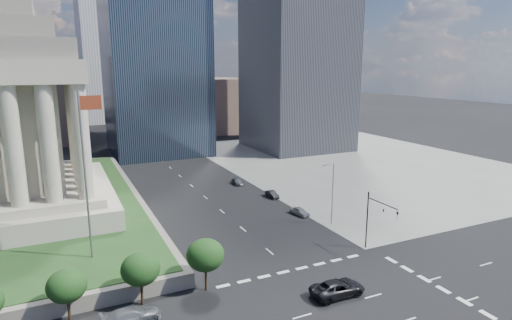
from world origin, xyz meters
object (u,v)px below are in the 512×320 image
pickup_truck (338,288)px  parked_sedan_far (237,181)px  flagpole (86,166)px  street_lamp_north (332,190)px  traffic_signal_ne (377,216)px  parked_sedan_near (300,211)px  parked_sedan_mid (272,194)px  suv_grey (131,316)px

pickup_truck → parked_sedan_far: 46.69m
flagpole → street_lamp_north: 35.95m
parked_sedan_far → flagpole: bearing=-134.5°
flagpole → pickup_truck: size_ratio=3.25×
traffic_signal_ne → parked_sedan_near: size_ratio=2.09×
parked_sedan_mid → street_lamp_north: bearing=-82.8°
suv_grey → parked_sedan_mid: suv_grey is taller
parked_sedan_near → parked_sedan_mid: parked_sedan_near is taller
street_lamp_north → parked_sedan_near: (-2.17, 5.72, -5.01)m
traffic_signal_ne → parked_sedan_near: traffic_signal_ne is taller
parked_sedan_far → suv_grey: bearing=-122.0°
flagpole → parked_sedan_near: (32.99, 6.72, -12.46)m
traffic_signal_ne → street_lamp_north: size_ratio=0.80×
flagpole → suv_grey: bearing=-80.3°
flagpole → pickup_truck: (23.38, -17.19, -12.26)m
pickup_truck → parked_sedan_near: (9.61, 23.91, -0.20)m
parked_sedan_mid → suv_grey: bearing=-134.7°
flagpole → pickup_truck: 31.51m
parked_sedan_mid → pickup_truck: bearing=-105.1°
suv_grey → parked_sedan_mid: 43.59m
parked_sedan_near → parked_sedan_mid: (0.34, 10.82, -0.03)m
street_lamp_north → suv_grey: 36.11m
traffic_signal_ne → suv_grey: traffic_signal_ne is taller
traffic_signal_ne → suv_grey: 32.52m
pickup_truck → traffic_signal_ne: bearing=-57.7°
street_lamp_north → suv_grey: street_lamp_north is taller
flagpole → traffic_signal_ne: size_ratio=2.50×
flagpole → parked_sedan_near: bearing=11.5°
street_lamp_north → parked_sedan_far: street_lamp_north is taller
street_lamp_north → parked_sedan_mid: 17.39m
pickup_truck → suv_grey: size_ratio=1.08×
flagpole → traffic_signal_ne: flagpole is taller
traffic_signal_ne → parked_sedan_far: (-3.50, 39.21, -4.62)m
traffic_signal_ne → parked_sedan_mid: traffic_signal_ne is taller
parked_sedan_near → parked_sedan_far: size_ratio=1.03×
flagpole → street_lamp_north: bearing=1.6°
street_lamp_north → suv_grey: size_ratio=1.76×
parked_sedan_mid → parked_sedan_far: bearing=103.3°
street_lamp_north → parked_sedan_near: 7.91m
traffic_signal_ne → street_lamp_north: bearing=85.8°
flagpole → street_lamp_north: flagpole is taller
parked_sedan_mid → traffic_signal_ne: bearing=-87.1°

